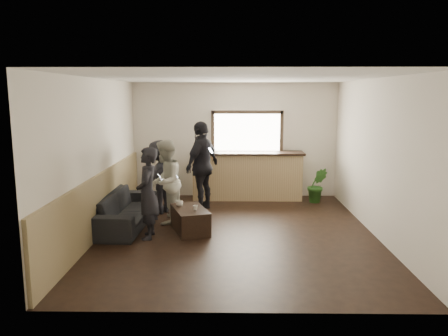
{
  "coord_description": "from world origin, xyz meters",
  "views": [
    {
      "loc": [
        -0.1,
        -7.73,
        2.51
      ],
      "look_at": [
        -0.23,
        0.4,
        1.14
      ],
      "focal_mm": 35.0,
      "sensor_mm": 36.0,
      "label": 1
    }
  ],
  "objects_px": {
    "person_a": "(148,193)",
    "person_c": "(160,177)",
    "bar_counter": "(247,173)",
    "cup_b": "(195,208)",
    "person_b": "(166,182)",
    "person_d": "(202,166)",
    "cup_a": "(180,203)",
    "potted_plant": "(317,185)",
    "sofa": "(124,209)",
    "coffee_table": "(190,220)"
  },
  "relations": [
    {
      "from": "sofa",
      "to": "person_d",
      "type": "xyz_separation_m",
      "value": [
        1.43,
        1.26,
        0.65
      ]
    },
    {
      "from": "coffee_table",
      "to": "person_d",
      "type": "xyz_separation_m",
      "value": [
        0.13,
        1.59,
        0.76
      ]
    },
    {
      "from": "bar_counter",
      "to": "sofa",
      "type": "bearing_deg",
      "value": -136.98
    },
    {
      "from": "person_c",
      "to": "person_b",
      "type": "bearing_deg",
      "value": 48.4
    },
    {
      "from": "bar_counter",
      "to": "cup_b",
      "type": "height_order",
      "value": "bar_counter"
    },
    {
      "from": "person_c",
      "to": "coffee_table",
      "type": "bearing_deg",
      "value": 61.61
    },
    {
      "from": "cup_a",
      "to": "person_a",
      "type": "xyz_separation_m",
      "value": [
        -0.49,
        -0.55,
        0.32
      ]
    },
    {
      "from": "coffee_table",
      "to": "person_d",
      "type": "distance_m",
      "value": 1.77
    },
    {
      "from": "coffee_table",
      "to": "person_c",
      "type": "bearing_deg",
      "value": 120.39
    },
    {
      "from": "cup_b",
      "to": "person_d",
      "type": "distance_m",
      "value": 1.77
    },
    {
      "from": "bar_counter",
      "to": "cup_a",
      "type": "height_order",
      "value": "bar_counter"
    },
    {
      "from": "person_d",
      "to": "bar_counter",
      "type": "bearing_deg",
      "value": 164.21
    },
    {
      "from": "person_b",
      "to": "person_d",
      "type": "height_order",
      "value": "person_d"
    },
    {
      "from": "bar_counter",
      "to": "cup_b",
      "type": "xyz_separation_m",
      "value": [
        -1.04,
        -2.73,
        -0.16
      ]
    },
    {
      "from": "person_a",
      "to": "person_c",
      "type": "height_order",
      "value": "person_a"
    },
    {
      "from": "coffee_table",
      "to": "potted_plant",
      "type": "distance_m",
      "value": 3.58
    },
    {
      "from": "cup_b",
      "to": "bar_counter",
      "type": "bearing_deg",
      "value": 69.13
    },
    {
      "from": "sofa",
      "to": "cup_a",
      "type": "distance_m",
      "value": 1.11
    },
    {
      "from": "cup_b",
      "to": "sofa",
      "type": "bearing_deg",
      "value": 162.33
    },
    {
      "from": "cup_a",
      "to": "cup_b",
      "type": "bearing_deg",
      "value": -41.03
    },
    {
      "from": "person_b",
      "to": "potted_plant",
      "type": "bearing_deg",
      "value": 123.25
    },
    {
      "from": "sofa",
      "to": "person_d",
      "type": "relative_size",
      "value": 1.15
    },
    {
      "from": "coffee_table",
      "to": "person_a",
      "type": "relative_size",
      "value": 0.61
    },
    {
      "from": "potted_plant",
      "to": "person_c",
      "type": "relative_size",
      "value": 0.53
    },
    {
      "from": "person_a",
      "to": "person_c",
      "type": "relative_size",
      "value": 1.03
    },
    {
      "from": "person_d",
      "to": "potted_plant",
      "type": "bearing_deg",
      "value": 132.69
    },
    {
      "from": "cup_a",
      "to": "potted_plant",
      "type": "height_order",
      "value": "potted_plant"
    },
    {
      "from": "bar_counter",
      "to": "person_a",
      "type": "relative_size",
      "value": 1.67
    },
    {
      "from": "cup_b",
      "to": "person_b",
      "type": "relative_size",
      "value": 0.06
    },
    {
      "from": "bar_counter",
      "to": "person_b",
      "type": "relative_size",
      "value": 1.64
    },
    {
      "from": "bar_counter",
      "to": "person_a",
      "type": "height_order",
      "value": "bar_counter"
    },
    {
      "from": "potted_plant",
      "to": "person_a",
      "type": "relative_size",
      "value": 0.51
    },
    {
      "from": "potted_plant",
      "to": "person_c",
      "type": "distance_m",
      "value": 3.68
    },
    {
      "from": "bar_counter",
      "to": "sofa",
      "type": "xyz_separation_m",
      "value": [
        -2.45,
        -2.29,
        -0.31
      ]
    },
    {
      "from": "cup_a",
      "to": "person_b",
      "type": "height_order",
      "value": "person_b"
    },
    {
      "from": "cup_b",
      "to": "person_b",
      "type": "height_order",
      "value": "person_b"
    },
    {
      "from": "cup_a",
      "to": "person_d",
      "type": "xyz_separation_m",
      "value": [
        0.34,
        1.43,
        0.49
      ]
    },
    {
      "from": "cup_a",
      "to": "person_c",
      "type": "bearing_deg",
      "value": 115.81
    },
    {
      "from": "bar_counter",
      "to": "sofa",
      "type": "distance_m",
      "value": 3.37
    },
    {
      "from": "bar_counter",
      "to": "person_b",
      "type": "distance_m",
      "value": 2.67
    },
    {
      "from": "person_b",
      "to": "person_d",
      "type": "bearing_deg",
      "value": 153.9
    },
    {
      "from": "person_c",
      "to": "person_d",
      "type": "height_order",
      "value": "person_d"
    },
    {
      "from": "cup_a",
      "to": "person_b",
      "type": "xyz_separation_m",
      "value": [
        -0.32,
        0.39,
        0.34
      ]
    },
    {
      "from": "person_a",
      "to": "coffee_table",
      "type": "bearing_deg",
      "value": 115.06
    },
    {
      "from": "bar_counter",
      "to": "person_d",
      "type": "distance_m",
      "value": 1.49
    },
    {
      "from": "coffee_table",
      "to": "potted_plant",
      "type": "xyz_separation_m",
      "value": [
        2.78,
        2.24,
        0.2
      ]
    },
    {
      "from": "cup_a",
      "to": "cup_b",
      "type": "height_order",
      "value": "cup_a"
    },
    {
      "from": "cup_a",
      "to": "person_c",
      "type": "xyz_separation_m",
      "value": [
        -0.54,
        1.11,
        0.29
      ]
    },
    {
      "from": "cup_a",
      "to": "potted_plant",
      "type": "xyz_separation_m",
      "value": [
        2.99,
        2.08,
        -0.07
      ]
    },
    {
      "from": "person_c",
      "to": "person_d",
      "type": "distance_m",
      "value": 0.95
    }
  ]
}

